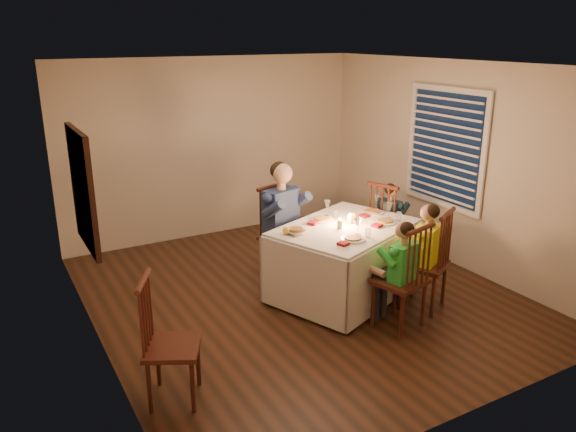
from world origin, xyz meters
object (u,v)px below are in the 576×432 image
chair_end (387,265)px  child_yellow (421,306)px  dining_table (344,246)px  child_teal (387,265)px  chair_near_left (397,325)px  serving_bowl (296,232)px  chair_adult (283,275)px  chair_extra (176,398)px  child_green (397,325)px  chair_near_right (421,306)px  adult (283,275)px

chair_end → child_yellow: (-0.42, -1.10, 0.00)m
dining_table → child_teal: (0.99, 0.41, -0.60)m
chair_near_left → serving_bowl: serving_bowl is taller
chair_adult → chair_extra: (-1.98, -1.74, 0.00)m
child_green → serving_bowl: serving_bowl is taller
chair_adult → chair_near_left: 1.75m
child_teal → chair_near_left: bearing=126.8°
dining_table → chair_end: dining_table is taller
chair_end → dining_table: bearing=94.8°
child_green → chair_extra: bearing=-13.6°
child_yellow → chair_near_left: bearing=-7.2°
chair_near_right → adult: size_ratio=0.79×
chair_end → child_teal: bearing=-0.0°
chair_adult → child_yellow: bearing=-74.6°
adult → child_green: adult is taller
chair_end → chair_near_left: bearing=126.8°
adult → dining_table: bearing=-82.6°
chair_extra → adult: size_ratio=0.76×
adult → chair_adult: bearing=0.0°
serving_bowl → child_yellow: bearing=-31.5°
dining_table → chair_near_left: dining_table is taller
chair_end → adult: 1.41m
child_green → chair_near_left: bearing=180.0°
adult → child_teal: bearing=-32.9°
chair_end → chair_extra: size_ratio=1.04×
chair_adult → child_green: bearing=-92.9°
chair_end → child_yellow: bearing=141.7°
chair_extra → child_green: 2.40m
chair_adult → chair_end: same height
chair_adult → adult: 0.00m
dining_table → chair_near_left: 1.08m
chair_extra → chair_near_left: bearing=-61.3°
chair_extra → child_teal: child_teal is taller
chair_near_right → adult: adult is taller
adult → child_teal: (1.35, -0.39, 0.00)m
chair_near_right → adult: 1.76m
chair_near_right → child_yellow: child_yellow is taller
chair_near_left → chair_end: bearing=-140.1°
dining_table → adult: 1.06m
child_green → serving_bowl: 1.44m
chair_adult → chair_near_left: size_ratio=1.00×
chair_near_right → child_yellow: (0.00, 0.00, 0.00)m
chair_extra → adult: bearing=-21.1°
adult → child_yellow: bearing=-74.6°
chair_adult → chair_extra: chair_adult is taller
dining_table → chair_extra: (-2.34, -0.93, -0.60)m
chair_adult → chair_extra: 2.64m
chair_near_left → child_green: child_green is taller
chair_adult → serving_bowl: bearing=-125.4°
adult → child_yellow: size_ratio=1.22×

